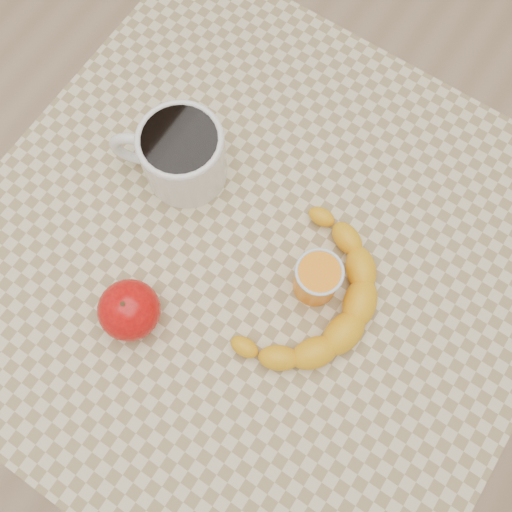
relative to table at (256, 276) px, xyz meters
The scene contains 6 objects.
ground 0.66m from the table, ahead, with size 3.00×3.00×0.00m, color tan.
table is the anchor object (origin of this frame).
coffee_mug 0.22m from the table, 160.82° to the left, with size 0.18×0.16×0.10m.
orange_juice_glass 0.15m from the table, ahead, with size 0.06×0.06×0.07m.
apple 0.22m from the table, 120.81° to the right, with size 0.09×0.09×0.08m.
banana 0.14m from the table, ahead, with size 0.23×0.30×0.05m, color yellow, non-canonical shape.
Camera 1 is at (0.13, -0.19, 1.51)m, focal length 40.00 mm.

